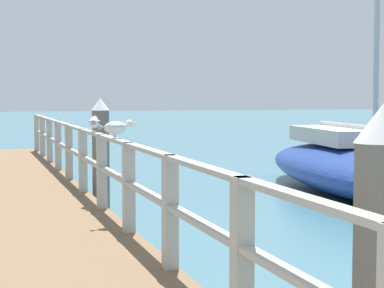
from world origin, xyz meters
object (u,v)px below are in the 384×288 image
dock_piling_near (380,280)px  dock_piling_far (101,153)px  seagull_foreground (116,127)px  seagull_background (94,122)px  boat_1 (364,168)px

dock_piling_near → dock_piling_far: size_ratio=1.00×
seagull_foreground → seagull_background: (-0.01, 1.46, 0.00)m
dock_piling_near → seagull_background: bearing=93.5°
dock_piling_far → seagull_foreground: (-0.37, -3.07, 0.57)m
dock_piling_near → seagull_background: size_ratio=3.80×
dock_piling_far → seagull_background: 1.75m
dock_piling_far → boat_1: boat_1 is taller
seagull_foreground → dock_piling_near: bearing=-5.7°
seagull_foreground → seagull_background: same height
dock_piling_near → boat_1: 9.24m
seagull_foreground → seagull_background: 1.46m
dock_piling_near → boat_1: boat_1 is taller
seagull_background → seagull_foreground: bearing=-78.3°
dock_piling_near → seagull_foreground: (-0.37, 4.78, 0.57)m
seagull_foreground → boat_1: 6.17m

